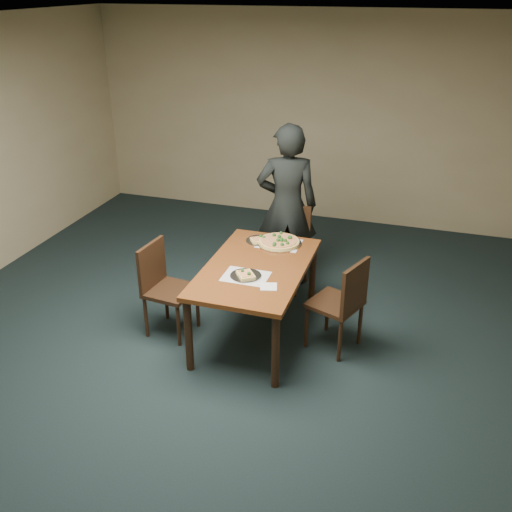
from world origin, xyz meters
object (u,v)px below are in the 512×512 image
(chair_right, at_px, (343,300))
(slice_plate_far, at_px, (260,240))
(chair_far, at_px, (289,241))
(diner, at_px, (287,206))
(dining_table, at_px, (256,275))
(slice_plate_near, at_px, (246,275))
(pizza_pan, at_px, (279,242))
(chair_left, at_px, (163,283))

(chair_right, height_order, slice_plate_far, chair_right)
(chair_far, xyz_separation_m, chair_right, (0.79, -1.08, 0.00))
(chair_far, relative_size, diner, 0.50)
(dining_table, height_order, chair_far, chair_far)
(slice_plate_near, bearing_deg, dining_table, 84.07)
(chair_far, bearing_deg, diner, 133.87)
(pizza_pan, bearing_deg, chair_right, -34.16)
(chair_far, distance_m, pizza_pan, 0.64)
(dining_table, distance_m, chair_right, 0.82)
(slice_plate_far, bearing_deg, chair_right, -28.18)
(slice_plate_near, xyz_separation_m, slice_plate_far, (-0.11, 0.76, -0.00))
(slice_plate_near, bearing_deg, pizza_pan, 82.79)
(chair_far, bearing_deg, slice_plate_far, -99.81)
(dining_table, relative_size, chair_left, 1.65)
(chair_left, xyz_separation_m, pizza_pan, (0.94, 0.71, 0.26))
(diner, relative_size, pizza_pan, 4.06)
(chair_left, distance_m, pizza_pan, 1.21)
(dining_table, bearing_deg, chair_right, 1.98)
(chair_far, xyz_separation_m, diner, (-0.05, 0.06, 0.39))
(dining_table, distance_m, slice_plate_near, 0.25)
(dining_table, bearing_deg, chair_far, 88.81)
(chair_far, height_order, chair_left, same)
(chair_far, relative_size, pizza_pan, 2.05)
(chair_right, xyz_separation_m, slice_plate_near, (-0.83, -0.25, 0.25))
(chair_far, xyz_separation_m, slice_plate_far, (-0.15, -0.58, 0.25))
(chair_right, xyz_separation_m, diner, (-0.83, 1.14, 0.39))
(diner, relative_size, slice_plate_near, 6.46)
(chair_right, relative_size, diner, 0.50)
(diner, bearing_deg, slice_plate_far, 64.57)
(chair_far, distance_m, chair_right, 1.34)
(pizza_pan, distance_m, slice_plate_far, 0.20)
(chair_left, height_order, slice_plate_near, chair_left)
(chair_right, xyz_separation_m, slice_plate_far, (-0.94, 0.50, 0.25))
(slice_plate_near, bearing_deg, chair_right, 16.86)
(pizza_pan, height_order, slice_plate_far, pizza_pan)
(dining_table, bearing_deg, slice_plate_far, 103.59)
(chair_left, xyz_separation_m, slice_plate_far, (0.74, 0.71, 0.25))
(diner, distance_m, slice_plate_far, 0.66)
(chair_far, relative_size, slice_plate_far, 3.25)
(chair_far, height_order, diner, diner)
(pizza_pan, xyz_separation_m, slice_plate_near, (-0.10, -0.75, -0.01))
(chair_far, bearing_deg, slice_plate_near, -87.10)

